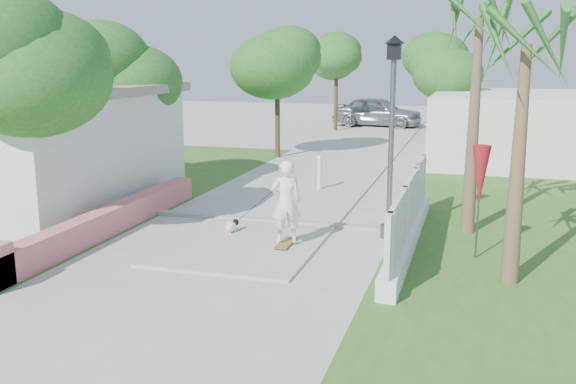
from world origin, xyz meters
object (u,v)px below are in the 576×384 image
(skateboarder, at_px, (265,205))
(parked_car, at_px, (378,112))
(street_lamp, at_px, (392,130))
(bollard, at_px, (319,172))
(patio_umbrella, at_px, (480,176))
(dog, at_px, (232,226))

(skateboarder, height_order, parked_car, skateboarder)
(parked_car, bearing_deg, skateboarder, -168.10)
(street_lamp, xyz_separation_m, bollard, (-2.70, 4.50, -1.84))
(patio_umbrella, bearing_deg, skateboarder, -178.72)
(parked_car, bearing_deg, dog, -170.30)
(street_lamp, xyz_separation_m, parked_car, (-3.77, 22.91, -1.57))
(dog, height_order, parked_car, parked_car)
(parked_car, bearing_deg, street_lamp, -161.66)
(street_lamp, bearing_deg, bollard, 120.96)
(dog, xyz_separation_m, parked_car, (-0.29, 23.65, 0.67))
(street_lamp, bearing_deg, parked_car, 99.34)
(bollard, relative_size, dog, 2.24)
(patio_umbrella, xyz_separation_m, dog, (-5.38, 0.26, -1.50))
(patio_umbrella, bearing_deg, bollard, 129.91)
(dog, bearing_deg, patio_umbrella, 15.17)
(street_lamp, height_order, skateboarder, street_lamp)
(patio_umbrella, distance_m, dog, 5.59)
(street_lamp, height_order, bollard, street_lamp)
(skateboarder, height_order, dog, skateboarder)
(bollard, xyz_separation_m, dog, (-0.78, -5.24, -0.40))
(skateboarder, relative_size, dog, 3.86)
(bollard, bearing_deg, skateboarder, -88.52)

